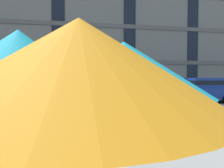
# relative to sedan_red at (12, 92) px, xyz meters

# --- Properties ---
(ground_plane) EXTENTS (120.00, 120.00, 0.00)m
(ground_plane) POSITION_rel_sedan_red_xyz_m (2.64, -3.70, -0.95)
(ground_plane) COLOR #38383A
(sidewalk_far) EXTENTS (56.00, 3.60, 0.12)m
(sidewalk_far) POSITION_rel_sedan_red_xyz_m (2.64, 3.10, -0.89)
(sidewalk_far) COLOR #B2ADA3
(sidewalk_far) RESTS_ON ground
(apartment_building) EXTENTS (44.23, 12.08, 16.00)m
(apartment_building) POSITION_rel_sedan_red_xyz_m (2.64, 11.29, 7.05)
(apartment_building) COLOR gray
(apartment_building) RESTS_ON ground
(sedan_red) EXTENTS (4.40, 1.98, 1.78)m
(sedan_red) POSITION_rel_sedan_red_xyz_m (0.00, 0.00, 0.00)
(sedan_red) COLOR #B21E19
(sedan_red) RESTS_ON ground
(sedan_gray) EXTENTS (4.40, 1.98, 1.78)m
(sedan_gray) POSITION_rel_sedan_red_xyz_m (6.06, 0.00, 0.00)
(sedan_gray) COLOR slate
(sedan_gray) RESTS_ON ground
(sedan_blue) EXTENTS (4.40, 1.98, 1.78)m
(sedan_blue) POSITION_rel_sedan_red_xyz_m (12.93, 0.00, 0.00)
(sedan_blue) COLOR navy
(sedan_blue) RESTS_ON ground
(patio_umbrella) EXTENTS (3.72, 3.46, 2.35)m
(patio_umbrella) POSITION_rel_sedan_red_xyz_m (2.74, -12.70, 1.05)
(patio_umbrella) COLOR silver
(patio_umbrella) RESTS_ON ground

